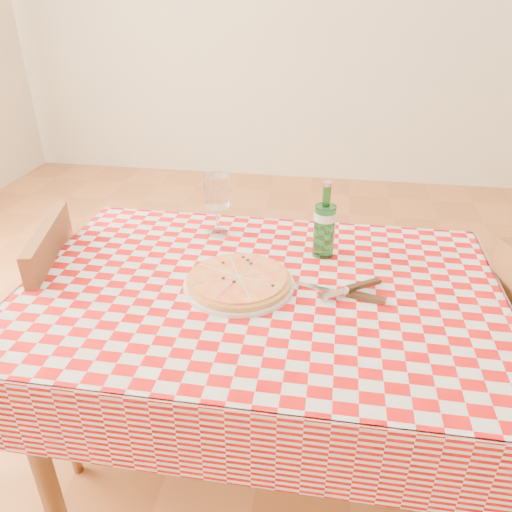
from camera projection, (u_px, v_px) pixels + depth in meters
The scene contains 7 objects.
dining_table at pixel (260, 316), 1.41m from camera, with size 1.20×0.80×0.75m.
tablecloth at pixel (260, 287), 1.36m from camera, with size 1.30×0.90×0.01m, color #9F090A.
chair_far at pixel (37, 329), 1.63m from camera, with size 0.47×0.47×0.86m.
pizza_plate at pixel (239, 280), 1.35m from camera, with size 0.30×0.30×0.04m, color #C07F40, non-canonical shape.
water_bottle at pixel (325, 220), 1.46m from camera, with size 0.07×0.07×0.23m, color #186227, non-canonical shape.
wine_glass at pixel (217, 205), 1.60m from camera, with size 0.08×0.08×0.20m, color silver, non-canonical shape.
cutlery at pixel (347, 291), 1.32m from camera, with size 0.26×0.22×0.03m, color silver, non-canonical shape.
Camera 1 is at (0.17, -1.14, 1.49)m, focal length 35.00 mm.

